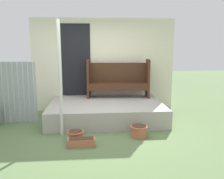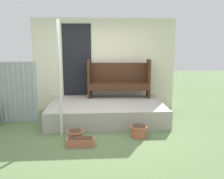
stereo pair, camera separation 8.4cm
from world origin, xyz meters
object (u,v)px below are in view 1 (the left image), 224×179
object	(u,v)px
support_post	(60,79)
planter_box_rect	(81,142)
flower_pot_middle	(139,131)
bench	(118,78)
flower_pot_left	(76,135)

from	to	relation	value
support_post	planter_box_rect	world-z (taller)	support_post
flower_pot_middle	support_post	bearing A→B (deg)	171.46
flower_pot_middle	planter_box_rect	bearing A→B (deg)	-161.91
support_post	flower_pot_middle	xyz separation A→B (m)	(1.60, -0.24, -1.06)
support_post	bench	world-z (taller)	support_post
planter_box_rect	support_post	bearing A→B (deg)	124.54
support_post	flower_pot_left	world-z (taller)	support_post
flower_pot_middle	planter_box_rect	size ratio (longest dim) A/B	0.70
flower_pot_left	planter_box_rect	size ratio (longest dim) A/B	0.65
flower_pot_left	planter_box_rect	bearing A→B (deg)	-69.65
support_post	bench	size ratio (longest dim) A/B	1.39
bench	flower_pot_middle	world-z (taller)	bench
bench	planter_box_rect	distance (m)	2.64
bench	support_post	bearing A→B (deg)	-125.99
support_post	planter_box_rect	xyz separation A→B (m)	(0.43, -0.62, -1.11)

